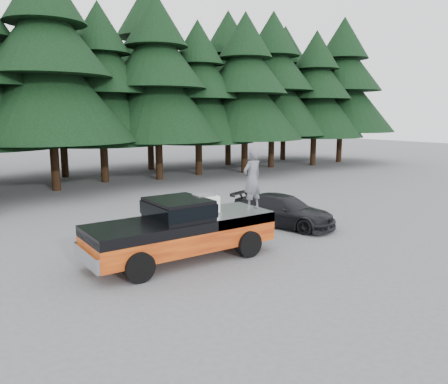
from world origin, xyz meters
TOP-DOWN VIEW (x-y plane):
  - ground at (0.00, 0.00)m, footprint 120.00×120.00m
  - pickup_truck at (-1.08, -0.66)m, footprint 6.00×2.04m
  - truck_cab at (-1.18, -0.66)m, footprint 1.66×1.90m
  - air_compressor at (-0.22, -0.59)m, footprint 0.86×0.73m
  - man_on_bed at (1.42, -0.96)m, footprint 0.79×0.57m
  - parked_car at (4.32, 0.64)m, footprint 2.98×4.62m
  - treeline at (0.42, 17.20)m, footprint 60.15×16.05m

SIDE VIEW (x-z plane):
  - ground at x=0.00m, z-range 0.00..0.00m
  - parked_car at x=4.32m, z-range 0.00..1.24m
  - pickup_truck at x=-1.08m, z-range 0.00..1.33m
  - air_compressor at x=-0.22m, z-range 1.33..1.88m
  - truck_cab at x=-1.18m, z-range 1.33..1.92m
  - man_on_bed at x=1.42m, z-range 1.33..3.35m
  - treeline at x=0.42m, z-range -1.03..16.47m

